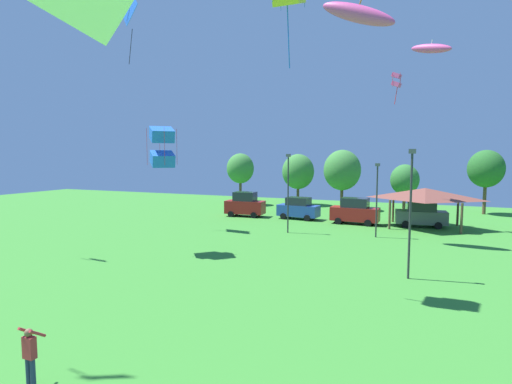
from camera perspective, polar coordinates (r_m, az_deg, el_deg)
person_standing_near_foreground at (r=13.51m, az=-29.59°, el=-19.39°), size 0.52×0.50×1.74m
kite_flying_1 at (r=10.06m, az=-32.57°, el=17.29°), size 4.15×3.99×0.38m
kite_flying_2 at (r=40.01m, az=-17.59°, el=23.39°), size 2.85×1.37×6.28m
kite_flying_5 at (r=32.68m, az=14.34°, el=23.44°), size 5.75×1.54×3.17m
kite_flying_6 at (r=37.16m, az=19.43°, el=14.84°), size 0.88×0.81×2.69m
kite_flying_8 at (r=38.77m, az=23.72°, el=18.26°), size 3.59×2.20×1.42m
kite_flying_9 at (r=27.13m, az=-13.27°, el=6.32°), size 2.16×2.16×2.76m
parked_car_leftmost at (r=42.91m, az=-1.58°, el=-1.81°), size 4.28×2.24×2.65m
parked_car_second_from_left at (r=41.29m, az=6.07°, el=-2.34°), size 4.36×2.25×2.26m
parked_car_third_from_left at (r=39.27m, az=13.95°, el=-2.68°), size 4.54×2.17×2.50m
parked_car_rightmost_in_row at (r=39.61m, az=22.50°, el=-2.99°), size 4.59×2.47×2.29m
park_pavilion at (r=39.16m, az=23.02°, el=-0.23°), size 7.38×5.48×3.60m
light_post_1 at (r=33.54m, az=4.61°, el=0.45°), size 0.36×0.20×6.65m
light_post_2 at (r=22.26m, az=21.20°, el=-2.00°), size 0.36×0.20×6.82m
light_post_3 at (r=33.02m, az=16.87°, el=-0.49°), size 0.36×0.20×5.91m
treeline_tree_0 at (r=53.22m, az=-2.25°, el=3.36°), size 3.62×3.62×6.86m
treeline_tree_1 at (r=53.18m, az=6.03°, el=2.90°), size 4.22×4.22×6.77m
treeline_tree_2 at (r=49.17m, az=12.21°, el=3.06°), size 4.43×4.43×7.24m
treeline_tree_3 at (r=49.73m, az=20.48°, el=1.64°), size 3.25×3.25×5.53m
treeline_tree_4 at (r=51.15m, az=30.01°, el=2.87°), size 3.79×3.79×7.17m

